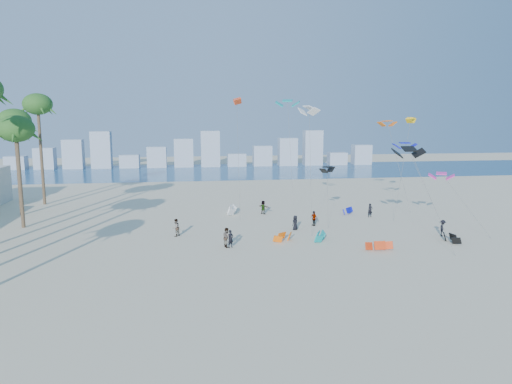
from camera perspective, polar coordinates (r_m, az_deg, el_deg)
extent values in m
plane|color=beige|center=(33.22, -1.31, -12.27)|extent=(220.00, 220.00, 0.00)
plane|color=navy|center=(103.47, -5.98, 2.45)|extent=(220.00, 220.00, 0.00)
imported|color=black|center=(44.27, -3.06, -5.62)|extent=(0.72, 0.67, 1.66)
imported|color=gray|center=(44.46, -3.52, -5.45)|extent=(0.91, 1.04, 1.83)
imported|color=black|center=(51.05, 4.71, -3.68)|extent=(0.90, 0.89, 1.57)
imported|color=gray|center=(53.19, 6.92, -3.14)|extent=(0.83, 1.04, 1.65)
imported|color=black|center=(51.86, 21.42, -4.04)|extent=(1.08, 1.24, 1.66)
imported|color=gray|center=(58.93, 0.87, -1.84)|extent=(1.40, 1.49, 1.68)
imported|color=black|center=(58.77, 13.50, -2.14)|extent=(0.67, 0.51, 1.65)
imported|color=gray|center=(48.93, -9.57, -4.22)|extent=(1.07, 1.10, 1.79)
cylinder|color=#595959|center=(53.00, 8.56, -0.62)|extent=(0.73, 3.21, 6.39)
cylinder|color=#595959|center=(49.84, 6.54, 2.59)|extent=(0.69, 4.61, 12.91)
cylinder|color=#595959|center=(57.81, 19.36, 1.05)|extent=(2.99, 4.19, 8.93)
cylinder|color=#595959|center=(57.24, -2.12, 4.12)|extent=(0.28, 5.63, 14.13)
cylinder|color=#595959|center=(58.07, 17.10, 2.64)|extent=(2.71, 2.48, 11.82)
cylinder|color=#595959|center=(53.78, 23.75, -1.40)|extent=(2.91, 5.04, 5.97)
cylinder|color=#595959|center=(60.83, 4.17, 4.31)|extent=(0.60, 2.10, 13.92)
cylinder|color=#595959|center=(62.51, 16.72, 2.90)|extent=(2.63, 2.44, 11.37)
cylinder|color=#595959|center=(45.46, 20.28, -1.01)|extent=(2.88, 4.03, 9.08)
cylinder|color=brown|center=(57.06, -26.41, 1.41)|extent=(0.40, 0.40, 10.70)
ellipsoid|color=#2A5E21|center=(56.67, -26.80, 6.77)|extent=(3.80, 3.80, 2.85)
cylinder|color=brown|center=(64.39, -26.56, 2.53)|extent=(0.40, 0.40, 11.47)
ellipsoid|color=#2A5E21|center=(64.06, -26.93, 7.63)|extent=(3.80, 3.80, 2.85)
cylinder|color=brown|center=(70.73, -24.30, 4.06)|extent=(0.40, 0.40, 13.55)
ellipsoid|color=#2A5E21|center=(70.54, -24.67, 9.54)|extent=(3.80, 3.80, 2.85)
cube|color=#9EADBF|center=(119.54, -26.77, 3.14)|extent=(4.40, 3.00, 3.00)
cube|color=#9EADBF|center=(117.62, -23.94, 3.70)|extent=(4.40, 3.00, 4.80)
cube|color=#9EADBF|center=(116.00, -21.01, 4.26)|extent=(4.40, 3.00, 6.60)
cube|color=#9EADBF|center=(114.70, -18.01, 4.82)|extent=(4.40, 3.00, 8.40)
cube|color=#9EADBF|center=(114.01, -14.87, 3.58)|extent=(4.40, 3.00, 3.00)
cube|color=#9EADBF|center=(113.36, -11.77, 4.12)|extent=(4.40, 3.00, 4.80)
cube|color=#9EADBF|center=(113.05, -8.64, 4.65)|extent=(4.40, 3.00, 6.60)
cube|color=#9EADBF|center=(113.08, -5.49, 5.17)|extent=(4.40, 3.00, 8.40)
cube|color=#9EADBF|center=(113.75, -2.34, 3.87)|extent=(4.40, 3.00, 3.00)
cube|color=#9EADBF|center=(114.44, 0.75, 4.36)|extent=(4.40, 3.00, 4.80)
cube|color=#9EADBF|center=(115.47, 3.81, 4.83)|extent=(4.40, 3.00, 6.60)
cube|color=#9EADBF|center=(116.83, 6.80, 5.28)|extent=(4.40, 3.00, 8.40)
cube|color=#9EADBF|center=(118.77, 9.68, 3.97)|extent=(4.40, 3.00, 3.00)
cube|color=#9EADBF|center=(120.72, 12.50, 4.40)|extent=(4.40, 3.00, 4.80)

